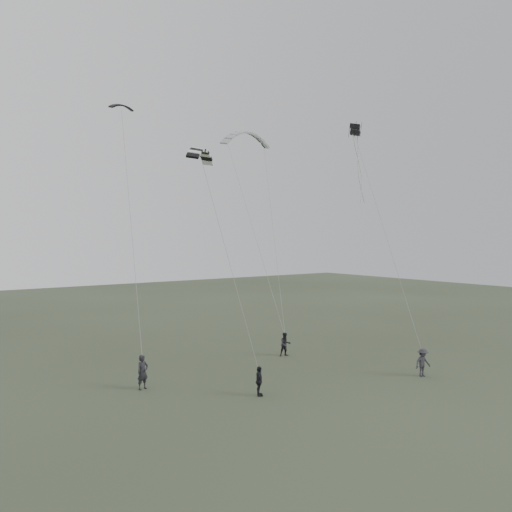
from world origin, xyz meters
TOP-DOWN VIEW (x-y plane):
  - ground at (0.00, 0.00)m, footprint 140.00×140.00m
  - flyer_left at (-7.03, 5.47)m, footprint 0.80×0.62m
  - flyer_right at (4.63, 6.93)m, footprint 0.98×0.86m
  - flyer_center at (-2.39, 0.60)m, footprint 0.81×1.02m
  - flyer_far at (8.09, -2.28)m, footprint 1.21×0.81m
  - kite_dark_small at (-5.23, 13.01)m, footprint 1.73×0.77m
  - kite_pale_large at (6.52, 14.63)m, footprint 4.62×1.93m
  - kite_striped at (-4.07, 3.96)m, footprint 2.71×2.49m
  - kite_box at (9.01, 4.32)m, footprint 1.03×1.05m

SIDE VIEW (x-z plane):
  - ground at x=0.00m, z-range 0.00..0.00m
  - flyer_center at x=-2.39m, z-range 0.00..1.61m
  - flyer_right at x=4.63m, z-range 0.00..1.71m
  - flyer_far at x=8.09m, z-range 0.00..1.74m
  - flyer_left at x=-7.03m, z-range 0.00..1.95m
  - kite_striped at x=-4.07m, z-range 13.01..14.25m
  - kite_box at x=9.01m, z-range 16.05..16.89m
  - kite_pale_large at x=6.52m, z-range 16.75..18.75m
  - kite_dark_small at x=-5.23m, z-range 17.56..18.21m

